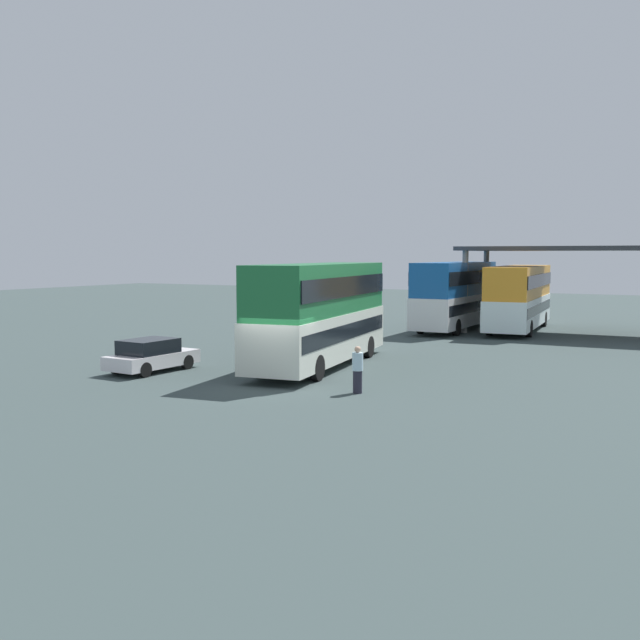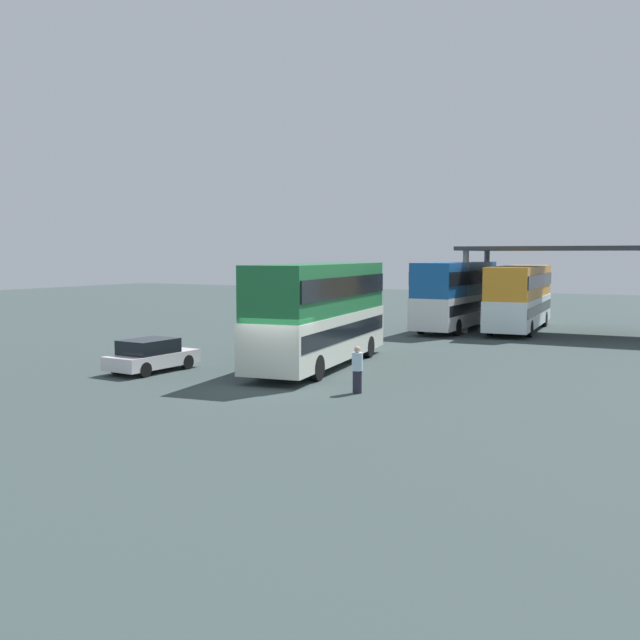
# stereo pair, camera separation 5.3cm
# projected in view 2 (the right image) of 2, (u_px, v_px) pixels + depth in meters

# --- Properties ---
(ground_plane) EXTENTS (140.00, 140.00, 0.00)m
(ground_plane) POSITION_uv_depth(u_px,v_px,m) (276.00, 387.00, 26.19)
(ground_plane) COLOR #364343
(double_decker_main) EXTENTS (3.96, 11.09, 4.39)m
(double_decker_main) POSITION_uv_depth(u_px,v_px,m) (320.00, 311.00, 30.73)
(double_decker_main) COLOR silver
(double_decker_main) RESTS_ON ground_plane
(parked_hatchback) EXTENTS (1.96, 4.02, 1.35)m
(parked_hatchback) POSITION_uv_depth(u_px,v_px,m) (151.00, 355.00, 29.51)
(parked_hatchback) COLOR silver
(parked_hatchback) RESTS_ON ground_plane
(double_decker_near_canopy) EXTENTS (2.54, 10.26, 4.29)m
(double_decker_near_canopy) POSITION_uv_depth(u_px,v_px,m) (456.00, 293.00, 45.74)
(double_decker_near_canopy) COLOR silver
(double_decker_near_canopy) RESTS_ON ground_plane
(double_decker_mid_row) EXTENTS (3.36, 11.17, 4.06)m
(double_decker_mid_row) POSITION_uv_depth(u_px,v_px,m) (519.00, 295.00, 45.21)
(double_decker_mid_row) COLOR white
(double_decker_mid_row) RESTS_ON ground_plane
(depot_canopy) EXTENTS (17.39, 6.65, 5.26)m
(depot_canopy) POSITION_uv_depth(u_px,v_px,m) (612.00, 252.00, 42.42)
(depot_canopy) COLOR #33353A
(depot_canopy) RESTS_ON ground_plane
(pedestrian_waiting) EXTENTS (0.38, 0.38, 1.64)m
(pedestrian_waiting) POSITION_uv_depth(u_px,v_px,m) (357.00, 370.00, 24.91)
(pedestrian_waiting) COLOR #262633
(pedestrian_waiting) RESTS_ON ground_plane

